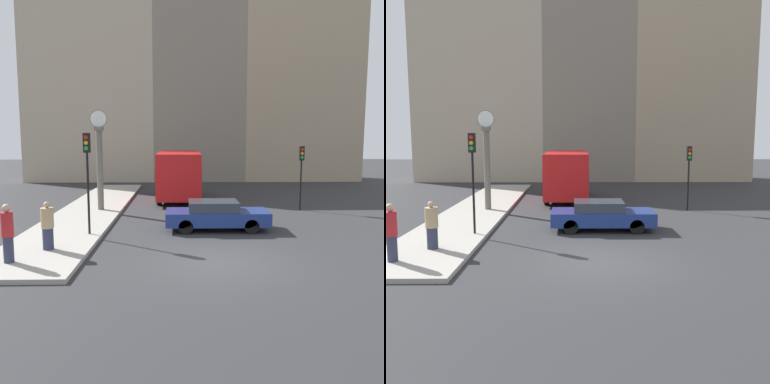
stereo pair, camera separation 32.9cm
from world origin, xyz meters
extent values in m
plane|color=#2D2D30|center=(0.00, 0.00, 0.00)|extent=(120.00, 120.00, 0.00)
cube|color=#A39E93|center=(-5.90, 9.26, 0.08)|extent=(3.24, 22.52, 0.15)
cube|color=#B7A88E|center=(-9.12, 26.15, 9.43)|extent=(11.26, 5.00, 18.86)
cube|color=gray|center=(0.50, 26.15, 8.51)|extent=(7.97, 5.00, 17.01)
cube|color=tan|center=(9.62, 26.15, 8.53)|extent=(10.27, 5.00, 17.05)
cube|color=navy|center=(0.42, 4.74, 0.55)|extent=(4.39, 1.81, 0.58)
cube|color=#2D3842|center=(0.24, 4.74, 1.05)|extent=(2.11, 1.63, 0.42)
cylinder|color=black|center=(1.78, 5.53, 0.30)|extent=(0.61, 0.22, 0.61)
cylinder|color=black|center=(1.78, 3.94, 0.30)|extent=(0.61, 0.22, 0.61)
cylinder|color=black|center=(-0.94, 5.53, 0.30)|extent=(0.61, 0.22, 0.61)
cylinder|color=black|center=(-0.94, 3.94, 0.30)|extent=(0.61, 0.22, 0.61)
cube|color=red|center=(-1.27, 13.67, 1.68)|extent=(2.55, 7.27, 2.64)
cube|color=#1E232D|center=(-1.27, 13.67, 1.86)|extent=(2.57, 7.13, 0.78)
cylinder|color=black|center=(-0.13, 15.92, 0.45)|extent=(0.28, 0.90, 0.90)
cylinder|color=black|center=(-2.40, 15.92, 0.45)|extent=(0.28, 0.90, 0.90)
cylinder|color=black|center=(-0.13, 11.41, 0.45)|extent=(0.28, 0.90, 0.90)
cylinder|color=black|center=(-2.40, 11.41, 0.45)|extent=(0.28, 0.90, 0.90)
cylinder|color=black|center=(-4.78, 3.45, 1.76)|extent=(0.09, 0.09, 3.22)
cube|color=black|center=(-4.78, 3.45, 3.75)|extent=(0.26, 0.20, 0.76)
cylinder|color=red|center=(-4.78, 3.33, 3.96)|extent=(0.15, 0.04, 0.15)
cylinder|color=orange|center=(-4.78, 3.33, 3.75)|extent=(0.15, 0.04, 0.15)
cylinder|color=green|center=(-4.78, 3.33, 3.54)|extent=(0.15, 0.04, 0.15)
cylinder|color=black|center=(5.34, 9.51, 1.35)|extent=(0.09, 0.09, 2.71)
cube|color=black|center=(5.34, 9.51, 3.09)|extent=(0.26, 0.20, 0.76)
cylinder|color=red|center=(5.34, 9.39, 3.29)|extent=(0.15, 0.04, 0.15)
cylinder|color=orange|center=(5.34, 9.39, 3.09)|extent=(0.15, 0.04, 0.15)
cylinder|color=green|center=(5.34, 9.39, 2.88)|extent=(0.15, 0.04, 0.15)
cylinder|color=#666056|center=(-5.38, 9.14, 2.22)|extent=(0.32, 0.32, 4.13)
cube|color=#666056|center=(-5.38, 9.14, 4.38)|extent=(0.42, 0.42, 0.19)
cylinder|color=#666056|center=(-5.38, 9.14, 4.89)|extent=(0.90, 0.04, 0.90)
cylinder|color=white|center=(-5.38, 9.14, 4.89)|extent=(0.83, 0.06, 0.83)
cylinder|color=#2D334C|center=(-6.44, -0.37, 0.56)|extent=(0.31, 0.31, 0.81)
cylinder|color=red|center=(-6.44, -0.37, 1.34)|extent=(0.36, 0.36, 0.76)
sphere|color=tan|center=(-6.44, -0.37, 1.84)|extent=(0.26, 0.26, 0.26)
cylinder|color=#2D334C|center=(-5.70, 1.14, 0.52)|extent=(0.37, 0.37, 0.75)
cylinder|color=tan|center=(-5.70, 1.14, 1.25)|extent=(0.43, 0.43, 0.70)
sphere|color=tan|center=(-5.70, 1.14, 1.70)|extent=(0.21, 0.21, 0.21)
camera|label=1|loc=(-1.13, -13.29, 4.03)|focal=40.00mm
camera|label=2|loc=(-0.80, -13.29, 4.03)|focal=40.00mm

